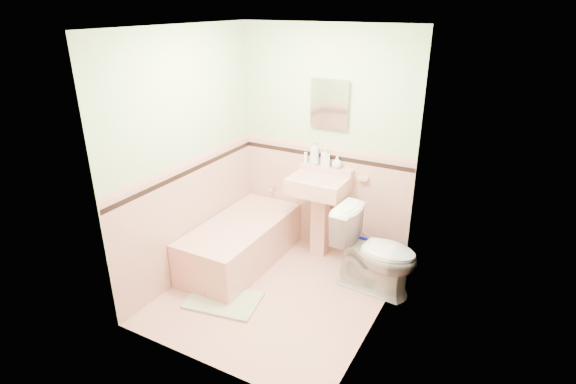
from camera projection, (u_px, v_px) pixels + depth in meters
The scene contains 32 objects.
floor at pixel (276, 293), 4.51m from camera, with size 2.20×2.20×0.00m, color #DDA290.
ceiling at pixel (273, 27), 3.54m from camera, with size 2.20×2.20×0.00m, color white.
wall_back at pixel (325, 144), 4.92m from camera, with size 2.50×2.50×0.00m, color #EEE3C2.
wall_front at pixel (195, 225), 3.14m from camera, with size 2.50×2.50×0.00m, color #EEE3C2.
wall_left at pixel (187, 159), 4.47m from camera, with size 2.50×2.50×0.00m, color #EEE3C2.
wall_right at pixel (384, 197), 3.59m from camera, with size 2.50×2.50×0.00m, color #EEE3C2.
wainscot_back at pixel (323, 199), 5.16m from camera, with size 2.00×2.00×0.00m, color #DFA796.
wainscot_front at pixel (203, 302), 3.40m from camera, with size 2.00×2.00×0.00m, color #DFA796.
wainscot_left at pixel (193, 218), 4.71m from camera, with size 2.20×2.20×0.00m, color #DFA796.
wainscot_right at pixel (376, 267), 3.85m from camera, with size 2.20×2.20×0.00m, color #DFA796.
accent_back at pixel (324, 156), 4.95m from camera, with size 2.00×2.00×0.00m, color black.
accent_front at pixel (199, 241), 3.20m from camera, with size 2.00×2.00×0.00m, color black.
accent_left at pixel (190, 171), 4.51m from camera, with size 2.20×2.20×0.00m, color black.
accent_right at pixel (380, 211), 3.65m from camera, with size 2.20×2.20×0.00m, color black.
cap_back at pixel (324, 147), 4.92m from camera, with size 2.00×2.00×0.00m, color #DD988B.
cap_front at pixel (197, 228), 3.16m from camera, with size 2.00×2.00×0.00m, color #DD988B.
cap_left at pixel (189, 162), 4.47m from camera, with size 2.20×2.20×0.00m, color #DD988B.
cap_right at pixel (381, 200), 3.61m from camera, with size 2.20×2.20×0.00m, color #DD988B.
bathtub at pixel (241, 244), 4.97m from camera, with size 0.70×1.50×0.45m, color #D89B89.
tub_faucet at pixel (273, 188), 5.40m from camera, with size 0.04×0.04×0.12m, color silver.
sink at pixel (318, 217), 5.00m from camera, with size 0.61×0.50×0.96m, color #D89B89, non-canonical shape.
sink_faucet at pixel (325, 174), 4.93m from camera, with size 0.02×0.02×0.10m, color silver.
medicine_cabinet at pixel (330, 104), 4.70m from camera, with size 0.38×0.04×0.48m, color white.
soap_dish at pixel (363, 178), 4.80m from camera, with size 0.11×0.06×0.04m, color #D89B89.
soap_bottle_left at pixel (315, 153), 4.95m from camera, with size 0.10×0.10×0.27m, color #B2B2B2.
soap_bottle_mid at pixel (325, 157), 4.90m from camera, with size 0.09×0.10×0.21m, color #B2B2B2.
soap_bottle_right at pixel (337, 162), 4.86m from camera, with size 0.11×0.11×0.14m, color #B2B2B2.
tube at pixel (306, 158), 5.02m from camera, with size 0.04×0.04×0.12m, color white.
toilet at pixel (375, 252), 4.43m from camera, with size 0.47×0.83×0.84m, color white.
bucket at pixel (361, 251), 5.03m from camera, with size 0.24×0.24×0.24m, color #020A92, non-canonical shape.
bath_mat at pixel (223, 300), 4.38m from camera, with size 0.69×0.46×0.03m, color #9AA98D.
shoe at pixel (212, 293), 4.41m from camera, with size 0.14×0.07×0.06m, color #BF1E59.
Camera 1 is at (1.90, -3.26, 2.68)m, focal length 28.23 mm.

